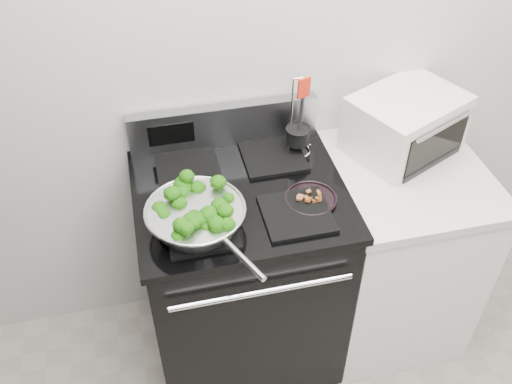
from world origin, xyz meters
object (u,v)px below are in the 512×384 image
object	(u,v)px
gas_range	(242,272)
toaster_oven	(405,124)
skillet	(196,216)
bacon_plate	(311,197)
utensil_holder	(298,139)

from	to	relation	value
gas_range	toaster_oven	world-z (taller)	toaster_oven
skillet	bacon_plate	world-z (taller)	skillet
skillet	utensil_holder	size ratio (longest dim) A/B	1.52
bacon_plate	utensil_holder	distance (m)	0.30
skillet	toaster_oven	bearing A→B (deg)	-6.04
gas_range	utensil_holder	distance (m)	0.62
skillet	gas_range	bearing A→B (deg)	15.50
skillet	toaster_oven	size ratio (longest dim) A/B	1.01
toaster_oven	gas_range	bearing A→B (deg)	166.91
bacon_plate	toaster_oven	xyz separation A→B (m)	(0.47, 0.25, 0.07)
utensil_holder	toaster_oven	size ratio (longest dim) A/B	0.66
gas_range	skillet	distance (m)	0.57
bacon_plate	toaster_oven	bearing A→B (deg)	28.49
bacon_plate	utensil_holder	xyz separation A→B (m)	(0.03, 0.29, 0.05)
gas_range	bacon_plate	bearing A→B (deg)	-24.36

